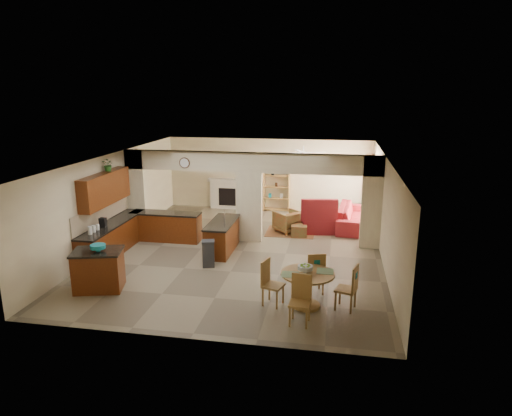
% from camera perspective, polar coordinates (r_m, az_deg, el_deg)
% --- Properties ---
extents(floor, '(10.00, 10.00, 0.00)m').
position_cam_1_polar(floor, '(13.59, -1.65, -5.39)').
color(floor, '#766B52').
rests_on(floor, ground).
extents(ceiling, '(10.00, 10.00, 0.00)m').
position_cam_1_polar(ceiling, '(12.91, -1.74, 6.37)').
color(ceiling, white).
rests_on(ceiling, wall_back).
extents(wall_back, '(8.00, 0.00, 8.00)m').
position_cam_1_polar(wall_back, '(17.99, 1.56, 4.20)').
color(wall_back, beige).
rests_on(wall_back, floor).
extents(wall_front, '(8.00, 0.00, 8.00)m').
position_cam_1_polar(wall_front, '(8.58, -8.56, -7.79)').
color(wall_front, beige).
rests_on(wall_front, floor).
extents(wall_left, '(0.00, 10.00, 10.00)m').
position_cam_1_polar(wall_left, '(14.51, -17.35, 1.00)').
color(wall_left, beige).
rests_on(wall_left, floor).
extents(wall_right, '(0.00, 10.00, 10.00)m').
position_cam_1_polar(wall_right, '(12.99, 15.86, -0.44)').
color(wall_right, beige).
rests_on(wall_right, floor).
extents(partition_left_pier, '(0.60, 0.25, 2.80)m').
position_cam_1_polar(partition_left_pier, '(15.26, -14.65, 1.84)').
color(partition_left_pier, beige).
rests_on(partition_left_pier, floor).
extents(partition_center_pier, '(0.80, 0.25, 2.20)m').
position_cam_1_polar(partition_center_pier, '(14.20, -0.86, 0.14)').
color(partition_center_pier, beige).
rests_on(partition_center_pier, floor).
extents(partition_right_pier, '(0.60, 0.25, 2.80)m').
position_cam_1_polar(partition_right_pier, '(13.93, 14.25, 0.67)').
color(partition_right_pier, beige).
rests_on(partition_right_pier, floor).
extents(partition_header, '(8.00, 0.25, 0.60)m').
position_cam_1_polar(partition_header, '(13.92, -0.89, 5.73)').
color(partition_header, beige).
rests_on(partition_header, partition_center_pier).
extents(kitchen_counter, '(2.52, 3.29, 1.48)m').
position_cam_1_polar(kitchen_counter, '(14.22, -14.86, -3.00)').
color(kitchen_counter, '#421807').
rests_on(kitchen_counter, floor).
extents(upper_cabinets, '(0.35, 2.40, 0.90)m').
position_cam_1_polar(upper_cabinets, '(13.63, -18.36, 2.32)').
color(upper_cabinets, '#421807').
rests_on(upper_cabinets, wall_left).
extents(peninsula, '(0.70, 1.85, 0.91)m').
position_cam_1_polar(peninsula, '(13.47, -4.27, -3.56)').
color(peninsula, '#421807').
rests_on(peninsula, floor).
extents(wall_clock, '(0.34, 0.03, 0.34)m').
position_cam_1_polar(wall_clock, '(14.30, -8.93, 5.59)').
color(wall_clock, '#4C2C19').
rests_on(wall_clock, partition_header).
extents(rug, '(1.60, 1.30, 0.01)m').
position_cam_1_polar(rug, '(15.39, 4.33, -3.00)').
color(rug, brown).
rests_on(rug, floor).
extents(fireplace, '(1.60, 0.35, 1.20)m').
position_cam_1_polar(fireplace, '(18.29, -3.50, 1.84)').
color(fireplace, beige).
rests_on(fireplace, floor).
extents(shelving_unit, '(1.00, 0.32, 1.80)m').
position_cam_1_polar(shelving_unit, '(17.87, 2.57, 2.49)').
color(shelving_unit, olive).
rests_on(shelving_unit, floor).
extents(window_a, '(0.02, 0.90, 1.90)m').
position_cam_1_polar(window_a, '(15.26, 14.90, 1.05)').
color(window_a, white).
rests_on(window_a, wall_right).
extents(window_b, '(0.02, 0.90, 1.90)m').
position_cam_1_polar(window_b, '(16.91, 14.46, 2.38)').
color(window_b, white).
rests_on(window_b, wall_right).
extents(glazed_door, '(0.02, 0.70, 2.10)m').
position_cam_1_polar(glazed_door, '(16.12, 14.64, 1.23)').
color(glazed_door, white).
rests_on(glazed_door, wall_right).
extents(drape_a_left, '(0.10, 0.28, 2.30)m').
position_cam_1_polar(drape_a_left, '(14.67, 14.92, 0.52)').
color(drape_a_left, '#41211A').
rests_on(drape_a_left, wall_right).
extents(drape_a_right, '(0.10, 0.28, 2.30)m').
position_cam_1_polar(drape_a_right, '(15.84, 14.59, 1.56)').
color(drape_a_right, '#41211A').
rests_on(drape_a_right, wall_right).
extents(drape_b_left, '(0.10, 0.28, 2.30)m').
position_cam_1_polar(drape_b_left, '(16.32, 14.47, 1.95)').
color(drape_b_left, '#41211A').
rests_on(drape_b_left, wall_right).
extents(drape_b_right, '(0.10, 0.28, 2.30)m').
position_cam_1_polar(drape_b_right, '(17.49, 14.20, 2.79)').
color(drape_b_right, '#41211A').
rests_on(drape_b_right, wall_right).
extents(ceiling_fan, '(1.00, 1.00, 0.10)m').
position_cam_1_polar(ceiling_fan, '(15.68, 5.95, 6.88)').
color(ceiling_fan, white).
rests_on(ceiling_fan, ceiling).
extents(kitchen_island, '(1.30, 1.06, 0.98)m').
position_cam_1_polar(kitchen_island, '(11.55, -19.08, -7.33)').
color(kitchen_island, '#421807').
rests_on(kitchen_island, floor).
extents(teal_bowl, '(0.35, 0.35, 0.17)m').
position_cam_1_polar(teal_bowl, '(11.30, -19.15, -4.74)').
color(teal_bowl, teal).
rests_on(teal_bowl, kitchen_island).
extents(trash_can, '(0.38, 0.34, 0.68)m').
position_cam_1_polar(trash_can, '(12.40, -5.97, -5.81)').
color(trash_can, '#29292C').
rests_on(trash_can, floor).
extents(dining_table, '(1.17, 1.17, 0.80)m').
position_cam_1_polar(dining_table, '(10.13, 6.43, -9.49)').
color(dining_table, olive).
rests_on(dining_table, floor).
extents(fruit_bowl, '(0.33, 0.33, 0.18)m').
position_cam_1_polar(fruit_bowl, '(10.02, 6.18, -7.52)').
color(fruit_bowl, '#6DB226').
rests_on(fruit_bowl, dining_table).
extents(sofa, '(2.69, 1.25, 0.76)m').
position_cam_1_polar(sofa, '(16.14, 12.14, -1.05)').
color(sofa, maroon).
rests_on(sofa, floor).
extents(chaise, '(1.34, 1.16, 0.48)m').
position_cam_1_polar(chaise, '(15.53, 7.92, -2.02)').
color(chaise, maroon).
rests_on(chaise, floor).
extents(armchair, '(1.10, 1.10, 0.72)m').
position_cam_1_polar(armchair, '(15.34, 3.99, -1.66)').
color(armchair, '#99321B').
rests_on(armchair, floor).
extents(ottoman, '(0.54, 0.54, 0.37)m').
position_cam_1_polar(ottoman, '(14.97, 5.40, -2.80)').
color(ottoman, '#99321B').
rests_on(ottoman, floor).
extents(plant, '(0.43, 0.40, 0.37)m').
position_cam_1_polar(plant, '(13.78, -17.99, 5.17)').
color(plant, '#174D14').
rests_on(plant, upper_cabinets).
extents(chair_north, '(0.52, 0.52, 1.02)m').
position_cam_1_polar(chair_north, '(10.75, 7.43, -7.89)').
color(chair_north, olive).
rests_on(chair_north, floor).
extents(chair_east, '(0.52, 0.52, 1.02)m').
position_cam_1_polar(chair_east, '(10.14, 11.67, -9.51)').
color(chair_east, olive).
rests_on(chair_east, floor).
extents(chair_south, '(0.45, 0.45, 1.02)m').
position_cam_1_polar(chair_south, '(9.49, 5.60, -11.02)').
color(chair_south, olive).
rests_on(chair_south, floor).
extents(chair_west, '(0.52, 0.52, 1.02)m').
position_cam_1_polar(chair_west, '(10.20, 1.72, -9.06)').
color(chair_west, olive).
rests_on(chair_west, floor).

